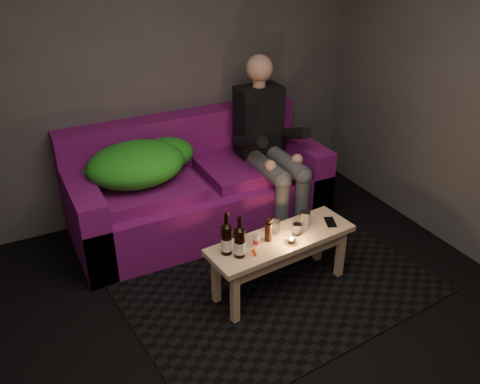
% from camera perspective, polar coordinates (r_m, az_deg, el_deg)
% --- Properties ---
extents(floor, '(4.50, 4.50, 0.00)m').
position_cam_1_polar(floor, '(3.34, 4.45, -19.18)').
color(floor, black).
rests_on(floor, ground).
extents(room, '(4.50, 4.50, 4.50)m').
position_cam_1_polar(room, '(2.78, 0.65, 11.33)').
color(room, silver).
rests_on(room, ground).
extents(rug, '(2.37, 1.83, 0.01)m').
position_cam_1_polar(rug, '(3.94, 4.05, -10.21)').
color(rug, black).
rests_on(rug, floor).
extents(sofa, '(2.19, 0.99, 0.94)m').
position_cam_1_polar(sofa, '(4.51, -4.91, 0.31)').
color(sofa, '#700F6E').
rests_on(sofa, floor).
extents(green_blanket, '(0.96, 0.66, 0.33)m').
position_cam_1_polar(green_blanket, '(4.21, -11.11, 3.27)').
color(green_blanket, '#288718').
rests_on(green_blanket, sofa).
extents(person, '(0.39, 0.91, 1.46)m').
position_cam_1_polar(person, '(4.44, 3.19, 5.81)').
color(person, black).
rests_on(person, sofa).
extents(coffee_table, '(1.14, 0.46, 0.45)m').
position_cam_1_polar(coffee_table, '(3.69, 4.65, -6.16)').
color(coffee_table, tan).
rests_on(coffee_table, rug).
extents(beer_bottle_a, '(0.08, 0.08, 0.31)m').
position_cam_1_polar(beer_bottle_a, '(3.41, -1.53, -5.27)').
color(beer_bottle_a, black).
rests_on(beer_bottle_a, coffee_table).
extents(beer_bottle_b, '(0.08, 0.08, 0.31)m').
position_cam_1_polar(beer_bottle_b, '(3.38, -0.05, -5.63)').
color(beer_bottle_b, black).
rests_on(beer_bottle_b, coffee_table).
extents(salt_shaker, '(0.05, 0.05, 0.09)m').
position_cam_1_polar(salt_shaker, '(3.52, 1.85, -5.40)').
color(salt_shaker, silver).
rests_on(salt_shaker, coffee_table).
extents(pepper_mill, '(0.06, 0.06, 0.14)m').
position_cam_1_polar(pepper_mill, '(3.57, 3.21, -4.50)').
color(pepper_mill, black).
rests_on(pepper_mill, coffee_table).
extents(tumbler_back, '(0.08, 0.08, 0.09)m').
position_cam_1_polar(tumbler_back, '(3.67, 3.91, -3.93)').
color(tumbler_back, white).
rests_on(tumbler_back, coffee_table).
extents(tealight, '(0.05, 0.05, 0.04)m').
position_cam_1_polar(tealight, '(3.58, 5.79, -5.38)').
color(tealight, white).
rests_on(tealight, coffee_table).
extents(tumbler_front, '(0.09, 0.09, 0.08)m').
position_cam_1_polar(tumbler_front, '(3.67, 6.41, -4.17)').
color(tumbler_front, white).
rests_on(tumbler_front, coffee_table).
extents(steel_cup, '(0.08, 0.08, 0.11)m').
position_cam_1_polar(steel_cup, '(3.78, 7.29, -2.92)').
color(steel_cup, '#B8BBBF').
rests_on(steel_cup, coffee_table).
extents(smartphone, '(0.12, 0.16, 0.01)m').
position_cam_1_polar(smartphone, '(3.86, 10.10, -3.34)').
color(smartphone, black).
rests_on(smartphone, coffee_table).
extents(red_lighter, '(0.04, 0.07, 0.01)m').
position_cam_1_polar(red_lighter, '(3.47, 1.60, -6.84)').
color(red_lighter, red).
rests_on(red_lighter, coffee_table).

